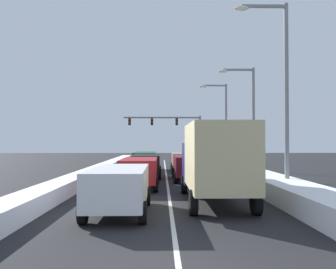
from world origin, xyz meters
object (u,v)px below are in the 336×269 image
at_px(suv_green_center_lane_fourth, 145,159).
at_px(traffic_light_gantry, 173,127).
at_px(suv_tan_right_lane_third, 184,161).
at_px(suv_white_center_lane_nearest, 119,186).
at_px(street_lamp_right_far, 222,118).
at_px(suv_black_center_lane_third, 146,164).
at_px(box_truck_right_lane_nearest, 215,159).
at_px(street_lamp_right_near, 280,82).
at_px(street_lamp_right_mid, 248,112).
at_px(suv_red_center_lane_second, 139,170).
at_px(sedan_charcoal_right_lane_fourth, 183,160).
at_px(suv_maroon_right_lane_second, 189,166).

bearing_deg(suv_green_center_lane_fourth, traffic_light_gantry, 78.93).
bearing_deg(suv_tan_right_lane_third, suv_green_center_lane_fourth, 144.86).
distance_m(suv_green_center_lane_fourth, traffic_light_gantry, 16.57).
bearing_deg(traffic_light_gantry, suv_white_center_lane_nearest, -94.98).
distance_m(traffic_light_gantry, street_lamp_right_far, 15.21).
distance_m(suv_black_center_lane_third, street_lamp_right_far, 11.15).
xyz_separation_m(box_truck_right_lane_nearest, traffic_light_gantry, (-0.72, 33.45, 2.82)).
distance_m(street_lamp_right_near, street_lamp_right_mid, 8.39).
xyz_separation_m(box_truck_right_lane_nearest, suv_red_center_lane_second, (-3.52, 5.11, -0.88)).
xyz_separation_m(sedan_charcoal_right_lane_fourth, traffic_light_gantry, (-0.69, 12.21, 3.96)).
xyz_separation_m(suv_white_center_lane_nearest, street_lamp_right_far, (7.38, 20.89, 3.89)).
xyz_separation_m(traffic_light_gantry, street_lamp_right_mid, (4.77, -22.93, 0.09)).
bearing_deg(suv_white_center_lane_nearest, street_lamp_right_near, 29.72).
bearing_deg(box_truck_right_lane_nearest, street_lamp_right_mid, 68.97).
relative_size(suv_white_center_lane_nearest, street_lamp_right_far, 0.60).
height_order(suv_maroon_right_lane_second, street_lamp_right_near, street_lamp_right_near).
relative_size(suv_maroon_right_lane_second, suv_white_center_lane_nearest, 1.00).
distance_m(box_truck_right_lane_nearest, suv_maroon_right_lane_second, 8.91).
relative_size(sedan_charcoal_right_lane_fourth, traffic_light_gantry, 0.42).
xyz_separation_m(street_lamp_right_near, street_lamp_right_mid, (0.49, 8.34, -0.76)).
bearing_deg(street_lamp_right_near, street_lamp_right_far, 89.94).
relative_size(box_truck_right_lane_nearest, street_lamp_right_near, 0.76).
relative_size(suv_black_center_lane_third, street_lamp_right_mid, 0.61).
xyz_separation_m(suv_white_center_lane_nearest, suv_red_center_lane_second, (0.29, 7.14, 0.00)).
relative_size(traffic_light_gantry, street_lamp_right_mid, 1.32).
height_order(suv_tan_right_lane_third, suv_white_center_lane_nearest, same).
bearing_deg(sedan_charcoal_right_lane_fourth, street_lamp_right_near, -79.35).
height_order(suv_red_center_lane_second, street_lamp_right_near, street_lamp_right_near).
distance_m(sedan_charcoal_right_lane_fourth, suv_red_center_lane_second, 16.50).
bearing_deg(street_lamp_right_far, street_lamp_right_near, -90.06).
relative_size(sedan_charcoal_right_lane_fourth, street_lamp_right_near, 0.48).
height_order(box_truck_right_lane_nearest, street_lamp_right_far, street_lamp_right_far).
distance_m(box_truck_right_lane_nearest, street_lamp_right_far, 19.43).
bearing_deg(traffic_light_gantry, suv_maroon_right_lane_second, -89.26).
bearing_deg(suv_green_center_lane_fourth, suv_black_center_lane_third, -86.19).
xyz_separation_m(suv_white_center_lane_nearest, street_lamp_right_near, (7.37, 4.21, 4.55)).
height_order(suv_red_center_lane_second, suv_green_center_lane_fourth, same).
xyz_separation_m(box_truck_right_lane_nearest, street_lamp_right_mid, (4.05, 10.52, 2.91)).
bearing_deg(street_lamp_right_near, suv_red_center_lane_second, 157.49).
bearing_deg(box_truck_right_lane_nearest, suv_white_center_lane_nearest, -151.99).
bearing_deg(street_lamp_right_far, sedan_charcoal_right_lane_fourth, 146.58).
relative_size(suv_maroon_right_lane_second, street_lamp_right_mid, 0.61).
xyz_separation_m(suv_green_center_lane_fourth, street_lamp_right_far, (7.40, 1.26, 3.89)).
distance_m(suv_tan_right_lane_third, street_lamp_right_far, 6.66).
xyz_separation_m(suv_maroon_right_lane_second, suv_green_center_lane_fourth, (-3.42, 8.75, 0.00)).
bearing_deg(street_lamp_right_near, suv_tan_right_lane_third, 106.83).
bearing_deg(suv_white_center_lane_nearest, street_lamp_right_mid, 57.95).
xyz_separation_m(suv_maroon_right_lane_second, traffic_light_gantry, (-0.32, 24.59, 3.71)).
xyz_separation_m(suv_maroon_right_lane_second, street_lamp_right_far, (3.98, 10.00, 3.89)).
bearing_deg(street_lamp_right_far, suv_maroon_right_lane_second, -111.69).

